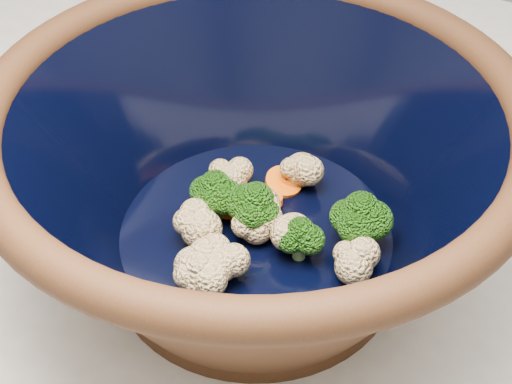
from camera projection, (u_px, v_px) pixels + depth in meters
The scene contains 2 objects.
mixing_bowl at pixel (256, 176), 0.54m from camera, with size 0.45×0.45×0.18m.
vegetable_pile at pixel (267, 218), 0.56m from camera, with size 0.16×0.18×0.05m.
Camera 1 is at (0.18, -0.33, 1.35)m, focal length 50.00 mm.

